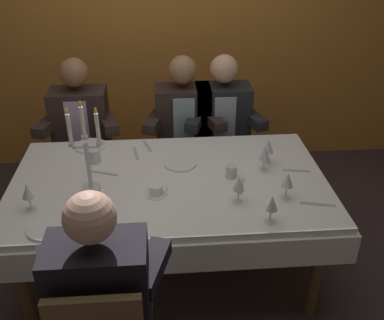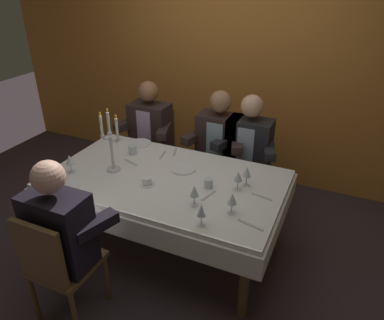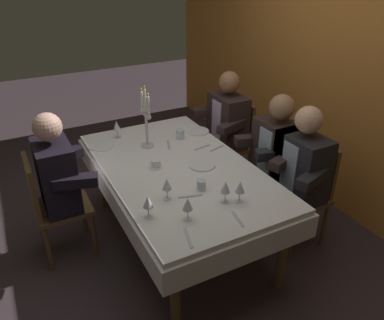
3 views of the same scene
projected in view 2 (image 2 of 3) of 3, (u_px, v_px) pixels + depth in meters
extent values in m
plane|color=#3A2D32|center=(168.00, 247.00, 3.32)|extent=(12.00, 12.00, 0.00)
cube|color=#C87830|center=(234.00, 61.00, 4.03)|extent=(6.00, 0.12, 2.70)
cube|color=white|center=(166.00, 179.00, 2.99)|extent=(1.90, 1.10, 0.04)
cube|color=white|center=(166.00, 191.00, 3.04)|extent=(1.94, 1.14, 0.18)
cylinder|color=brown|center=(58.00, 219.00, 3.12)|extent=(0.07, 0.07, 0.70)
cylinder|color=brown|center=(244.00, 280.00, 2.51)|extent=(0.07, 0.07, 0.70)
cylinder|color=brown|center=(116.00, 174.00, 3.81)|extent=(0.07, 0.07, 0.70)
cylinder|color=brown|center=(273.00, 212.00, 3.21)|extent=(0.07, 0.07, 0.70)
cylinder|color=silver|center=(114.00, 169.00, 3.08)|extent=(0.11, 0.11, 0.02)
cylinder|color=silver|center=(112.00, 153.00, 3.01)|extent=(0.02, 0.02, 0.28)
cylinder|color=silver|center=(110.00, 133.00, 2.92)|extent=(0.04, 0.04, 0.02)
cylinder|color=white|center=(108.00, 122.00, 2.88)|extent=(0.02, 0.02, 0.17)
ellipsoid|color=yellow|center=(107.00, 110.00, 2.83)|extent=(0.02, 0.02, 0.03)
cylinder|color=silver|center=(114.00, 141.00, 2.94)|extent=(0.07, 0.01, 0.01)
cylinder|color=silver|center=(118.00, 139.00, 2.92)|extent=(0.04, 0.04, 0.02)
cylinder|color=white|center=(117.00, 129.00, 2.87)|extent=(0.02, 0.02, 0.17)
ellipsoid|color=yellow|center=(116.00, 117.00, 2.82)|extent=(0.02, 0.02, 0.03)
cylinder|color=silver|center=(107.00, 139.00, 2.97)|extent=(0.07, 0.01, 0.01)
cylinder|color=silver|center=(103.00, 136.00, 2.97)|extent=(0.04, 0.04, 0.02)
cylinder|color=white|center=(101.00, 126.00, 2.93)|extent=(0.02, 0.02, 0.17)
ellipsoid|color=yellow|center=(100.00, 114.00, 2.88)|extent=(0.02, 0.02, 0.03)
cylinder|color=white|center=(140.00, 143.00, 3.54)|extent=(0.22, 0.22, 0.01)
cylinder|color=white|center=(68.00, 185.00, 2.86)|extent=(0.21, 0.21, 0.01)
cylinder|color=white|center=(183.00, 169.00, 3.09)|extent=(0.21, 0.21, 0.01)
cylinder|color=silver|center=(231.00, 213.00, 2.54)|extent=(0.06, 0.06, 0.00)
cylinder|color=silver|center=(232.00, 208.00, 2.52)|extent=(0.01, 0.01, 0.07)
cone|color=silver|center=(232.00, 199.00, 2.49)|extent=(0.07, 0.07, 0.08)
cylinder|color=silver|center=(201.00, 225.00, 2.42)|extent=(0.06, 0.06, 0.00)
cylinder|color=silver|center=(201.00, 220.00, 2.41)|extent=(0.01, 0.01, 0.07)
cone|color=silver|center=(202.00, 210.00, 2.37)|extent=(0.07, 0.07, 0.08)
cylinder|color=maroon|center=(202.00, 213.00, 2.38)|extent=(0.04, 0.04, 0.03)
cylinder|color=silver|center=(246.00, 185.00, 2.87)|extent=(0.06, 0.06, 0.00)
cylinder|color=silver|center=(246.00, 181.00, 2.85)|extent=(0.01, 0.01, 0.07)
cone|color=silver|center=(247.00, 172.00, 2.81)|extent=(0.07, 0.07, 0.08)
cylinder|color=silver|center=(237.00, 189.00, 2.82)|extent=(0.06, 0.06, 0.00)
cylinder|color=silver|center=(238.00, 185.00, 2.80)|extent=(0.01, 0.01, 0.07)
cone|color=silver|center=(238.00, 176.00, 2.76)|extent=(0.07, 0.07, 0.08)
cylinder|color=silver|center=(194.00, 205.00, 2.63)|extent=(0.06, 0.06, 0.00)
cylinder|color=silver|center=(194.00, 200.00, 2.61)|extent=(0.01, 0.01, 0.07)
cone|color=silver|center=(194.00, 191.00, 2.57)|extent=(0.07, 0.07, 0.08)
cylinder|color=#E0D172|center=(194.00, 194.00, 2.58)|extent=(0.04, 0.04, 0.03)
cylinder|color=silver|center=(72.00, 172.00, 3.05)|extent=(0.06, 0.06, 0.00)
cylinder|color=silver|center=(71.00, 168.00, 3.03)|extent=(0.01, 0.01, 0.07)
cone|color=silver|center=(70.00, 159.00, 3.00)|extent=(0.07, 0.07, 0.08)
cylinder|color=maroon|center=(70.00, 162.00, 3.01)|extent=(0.04, 0.04, 0.03)
cylinder|color=silver|center=(208.00, 183.00, 2.82)|extent=(0.07, 0.07, 0.08)
cylinder|color=silver|center=(133.00, 150.00, 3.33)|extent=(0.08, 0.08, 0.09)
cylinder|color=white|center=(147.00, 184.00, 2.88)|extent=(0.12, 0.12, 0.01)
cylinder|color=white|center=(147.00, 181.00, 2.87)|extent=(0.08, 0.08, 0.05)
torus|color=white|center=(152.00, 182.00, 2.85)|extent=(0.04, 0.01, 0.04)
cube|color=#B7B7BC|center=(262.00, 197.00, 2.72)|extent=(0.17, 0.05, 0.01)
cube|color=#B7B7BC|center=(163.00, 155.00, 3.33)|extent=(0.05, 0.17, 0.01)
cube|color=#B7B7BC|center=(131.00, 162.00, 3.20)|extent=(0.17, 0.07, 0.01)
cube|color=#B7B7BC|center=(250.00, 225.00, 2.42)|extent=(0.19, 0.06, 0.01)
cube|color=#B7B7BC|center=(209.00, 196.00, 2.73)|extent=(0.06, 0.17, 0.01)
cube|color=#B7B7BC|center=(175.00, 152.00, 3.38)|extent=(0.07, 0.17, 0.01)
cylinder|color=brown|center=(131.00, 174.00, 4.09)|extent=(0.04, 0.04, 0.42)
cylinder|color=brown|center=(159.00, 180.00, 3.96)|extent=(0.04, 0.04, 0.42)
cylinder|color=brown|center=(147.00, 160.00, 4.38)|extent=(0.04, 0.04, 0.42)
cylinder|color=brown|center=(174.00, 166.00, 4.25)|extent=(0.04, 0.04, 0.42)
cube|color=brown|center=(152.00, 152.00, 4.07)|extent=(0.42, 0.42, 0.04)
cube|color=brown|center=(159.00, 126.00, 4.11)|extent=(0.38, 0.04, 0.44)
cube|color=#312322|center=(150.00, 128.00, 3.93)|extent=(0.42, 0.26, 0.54)
cube|color=#C3A5D1|center=(144.00, 130.00, 3.81)|extent=(0.16, 0.01, 0.40)
sphere|color=#9B6545|center=(148.00, 91.00, 3.74)|extent=(0.21, 0.21, 0.21)
cube|color=#312322|center=(128.00, 124.00, 3.91)|extent=(0.19, 0.34, 0.08)
cube|color=#312322|center=(164.00, 131.00, 3.75)|extent=(0.19, 0.34, 0.08)
cylinder|color=brown|center=(107.00, 278.00, 2.71)|extent=(0.04, 0.04, 0.42)
cylinder|color=brown|center=(69.00, 264.00, 2.84)|extent=(0.04, 0.04, 0.42)
cylinder|color=brown|center=(75.00, 315.00, 2.42)|extent=(0.04, 0.04, 0.42)
cylinder|color=brown|center=(34.00, 297.00, 2.55)|extent=(0.04, 0.04, 0.42)
cube|color=brown|center=(66.00, 263.00, 2.53)|extent=(0.42, 0.42, 0.04)
cube|color=brown|center=(39.00, 254.00, 2.26)|extent=(0.38, 0.04, 0.44)
cube|color=black|center=(59.00, 230.00, 2.39)|extent=(0.42, 0.26, 0.54)
cube|color=white|center=(73.00, 215.00, 2.49)|extent=(0.16, 0.01, 0.40)
sphere|color=#D6A089|center=(48.00, 177.00, 2.20)|extent=(0.21, 0.21, 0.21)
cube|color=black|center=(95.00, 225.00, 2.37)|extent=(0.19, 0.34, 0.08)
cube|color=black|center=(44.00, 209.00, 2.53)|extent=(0.19, 0.34, 0.08)
cylinder|color=brown|center=(195.00, 189.00, 3.81)|extent=(0.04, 0.04, 0.42)
cylinder|color=brown|center=(228.00, 197.00, 3.68)|extent=(0.04, 0.04, 0.42)
cylinder|color=brown|center=(208.00, 173.00, 4.10)|extent=(0.04, 0.04, 0.42)
cylinder|color=brown|center=(239.00, 180.00, 3.97)|extent=(0.04, 0.04, 0.42)
cube|color=brown|center=(218.00, 166.00, 3.78)|extent=(0.42, 0.42, 0.04)
cube|color=brown|center=(225.00, 138.00, 3.82)|extent=(0.38, 0.04, 0.44)
cube|color=#2F211F|center=(219.00, 140.00, 3.64)|extent=(0.42, 0.26, 0.54)
cube|color=#8D9FB0|center=(214.00, 143.00, 3.52)|extent=(0.16, 0.01, 0.40)
sphere|color=#A0714E|center=(220.00, 102.00, 3.46)|extent=(0.21, 0.21, 0.21)
cube|color=#2F211F|center=(195.00, 137.00, 3.62)|extent=(0.19, 0.34, 0.08)
cube|color=#2F211F|center=(237.00, 144.00, 3.46)|extent=(0.19, 0.34, 0.08)
cylinder|color=brown|center=(223.00, 196.00, 3.69)|extent=(0.04, 0.04, 0.42)
cylinder|color=brown|center=(258.00, 204.00, 3.56)|extent=(0.04, 0.04, 0.42)
cylinder|color=brown|center=(234.00, 179.00, 3.98)|extent=(0.04, 0.04, 0.42)
cylinder|color=brown|center=(267.00, 186.00, 3.85)|extent=(0.04, 0.04, 0.42)
cube|color=brown|center=(247.00, 172.00, 3.67)|extent=(0.42, 0.42, 0.04)
cube|color=brown|center=(254.00, 143.00, 3.71)|extent=(0.38, 0.04, 0.44)
cube|color=black|center=(249.00, 146.00, 3.53)|extent=(0.42, 0.26, 0.54)
cube|color=#919EB6|center=(245.00, 149.00, 3.41)|extent=(0.16, 0.01, 0.40)
sphere|color=#DDA781|center=(252.00, 106.00, 3.34)|extent=(0.21, 0.21, 0.21)
cube|color=black|center=(224.00, 142.00, 3.51)|extent=(0.19, 0.34, 0.08)
cube|color=black|center=(269.00, 150.00, 3.35)|extent=(0.19, 0.34, 0.08)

